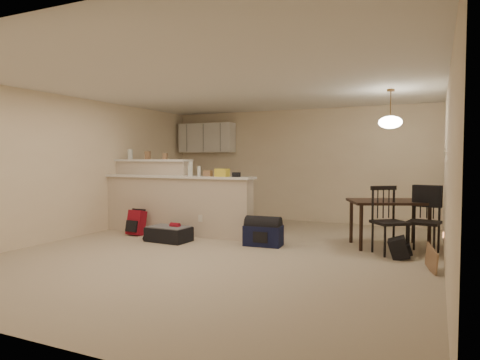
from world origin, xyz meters
The scene contains 23 objects.
room centered at (0.00, 0.00, 1.25)m, with size 7.00×7.02×2.50m.
breakfast_bar centered at (-1.76, 0.98, 0.61)m, with size 3.08×0.58×1.39m.
upper_cabinets centered at (-2.20, 3.32, 1.90)m, with size 1.40×0.34×0.70m, color white.
kitchen_counter centered at (-2.00, 3.19, 0.45)m, with size 1.80×0.60×0.90m, color white.
thermostat centered at (2.98, 1.55, 1.50)m, with size 0.02×0.12×0.12m, color beige.
jar centered at (-2.73, 1.12, 1.49)m, with size 0.10×0.10×0.20m, color silver.
cereal_box centered at (-2.30, 1.12, 1.47)m, with size 0.10×0.07×0.16m, color #916B4A.
small_box centered at (-1.89, 1.12, 1.45)m, with size 0.08×0.06×0.12m, color #916B4A.
bottle_a centered at (-1.18, 0.90, 1.22)m, with size 0.07×0.07×0.26m, color silver.
bottle_b centered at (-1.00, 0.90, 1.18)m, with size 0.06×0.06×0.18m, color silver.
bag_lump centered at (-0.54, 0.90, 1.16)m, with size 0.22×0.18×0.14m, color #916B4A.
pouch centered at (-0.26, 0.90, 1.13)m, with size 0.12×0.10×0.08m, color #916B4A.
extra_item_x centered at (-1.21, 0.90, 1.19)m, with size 0.06×0.06×0.21m, color silver.
extra_item_y centered at (-0.82, 0.90, 1.14)m, with size 0.14×0.10×0.11m, color #916B4A.
dining_table centered at (2.20, 1.37, 0.65)m, with size 1.41×1.20×0.74m.
pendant_lamp centered at (2.20, 1.37, 1.99)m, with size 0.36×0.36×0.62m.
dining_chair_near centered at (2.27, 0.83, 0.50)m, with size 0.44×0.42×1.00m, color black, non-canonical shape.
dining_chair_far centered at (2.73, 1.09, 0.49)m, with size 0.43×0.41×0.99m, color black, non-canonical shape.
suitcase centered at (-1.24, 0.27, 0.12)m, with size 0.71×0.46×0.24m, color black.
red_backpack centered at (-2.12, 0.52, 0.23)m, with size 0.30×0.19×0.45m, color maroon.
navy_duffel centered at (0.36, 0.61, 0.16)m, with size 0.60×0.33×0.33m, color #101433.
black_daypack centered at (2.42, 0.61, 0.14)m, with size 0.33×0.23×0.29m, color black.
cardboard_sheet centered at (2.85, 0.01, 0.16)m, with size 0.41×0.02×0.31m, color #916B4A.
Camera 1 is at (2.89, -5.76, 1.42)m, focal length 32.00 mm.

